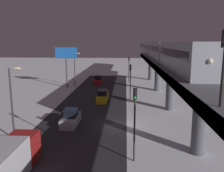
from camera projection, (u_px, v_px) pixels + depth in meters
ground_plane at (119, 125)px, 28.99m from camera, size 240.00×240.00×0.00m
avenue_asphalt at (83, 124)px, 29.25m from camera, size 11.00×84.63×0.01m
elevated_railway at (182, 79)px, 27.48m from camera, size 5.00×84.63×6.72m
subway_train at (155, 49)px, 54.99m from camera, size 2.94×74.07×3.40m
sedan_yellow at (103, 97)px, 40.44m from camera, size 1.91×4.68×1.97m
sedan_silver at (71, 119)px, 28.86m from camera, size 1.80×4.25×1.97m
sedan_red at (98, 80)px, 57.60m from camera, size 1.80×4.30×1.97m
box_truck at (7, 162)px, 17.36m from camera, size 2.40×7.40×2.80m
traffic_light_near at (135, 114)px, 19.42m from camera, size 0.32×0.44×6.40m
traffic_light_mid at (130, 78)px, 38.94m from camera, size 0.32×0.44×6.40m
traffic_light_far at (129, 66)px, 58.46m from camera, size 0.32×0.44×6.40m
commercial_billboard at (66, 57)px, 51.39m from camera, size 4.80×0.36×8.90m
street_lamp_near at (13, 95)px, 23.80m from camera, size 1.35×0.44×7.65m
street_lamp_far at (76, 65)px, 53.22m from camera, size 1.35×0.44×7.65m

